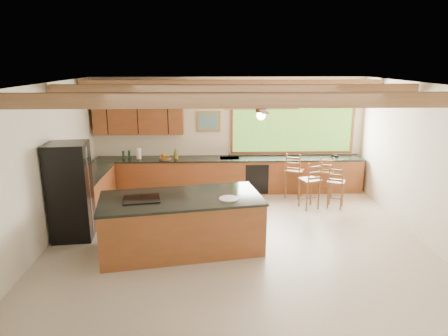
{
  "coord_description": "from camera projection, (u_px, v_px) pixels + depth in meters",
  "views": [
    {
      "loc": [
        -0.49,
        -7.3,
        3.4
      ],
      "look_at": [
        -0.22,
        0.8,
        1.22
      ],
      "focal_mm": 32.0,
      "sensor_mm": 36.0,
      "label": 1
    }
  ],
  "objects": [
    {
      "name": "ground",
      "position": [
        236.0,
        237.0,
        7.95
      ],
      "size": [
        7.2,
        7.2,
        0.0
      ],
      "primitive_type": "plane",
      "color": "#BBAD9B",
      "rests_on": "ground"
    },
    {
      "name": "room_shell",
      "position": [
        227.0,
        122.0,
        8.0
      ],
      "size": [
        7.27,
        6.54,
        3.02
      ],
      "color": "beige",
      "rests_on": "ground"
    },
    {
      "name": "counter_run",
      "position": [
        198.0,
        179.0,
        10.23
      ],
      "size": [
        7.12,
        3.1,
        1.22
      ],
      "color": "brown",
      "rests_on": "ground"
    },
    {
      "name": "island",
      "position": [
        182.0,
        223.0,
        7.36
      ],
      "size": [
        3.1,
        1.85,
        1.03
      ],
      "rotation": [
        0.0,
        0.0,
        0.17
      ],
      "color": "brown",
      "rests_on": "ground"
    },
    {
      "name": "refrigerator",
      "position": [
        70.0,
        191.0,
        7.72
      ],
      "size": [
        0.81,
        0.8,
        1.91
      ],
      "rotation": [
        0.0,
        0.0,
        0.1
      ],
      "color": "black",
      "rests_on": "ground"
    },
    {
      "name": "bar_stool_a",
      "position": [
        295.0,
        171.0,
        10.06
      ],
      "size": [
        0.56,
        0.56,
        1.18
      ],
      "rotation": [
        0.0,
        0.0,
        -0.42
      ],
      "color": "brown",
      "rests_on": "ground"
    },
    {
      "name": "bar_stool_b",
      "position": [
        310.0,
        181.0,
        9.32
      ],
      "size": [
        0.53,
        0.53,
        1.15
      ],
      "rotation": [
        0.0,
        0.0,
        0.34
      ],
      "color": "brown",
      "rests_on": "ground"
    },
    {
      "name": "bar_stool_c",
      "position": [
        327.0,
        173.0,
        10.17
      ],
      "size": [
        0.49,
        0.49,
        1.08
      ],
      "rotation": [
        0.0,
        0.0,
        -0.31
      ],
      "color": "brown",
      "rests_on": "ground"
    },
    {
      "name": "bar_stool_d",
      "position": [
        337.0,
        183.0,
        9.36
      ],
      "size": [
        0.51,
        0.51,
        1.06
      ],
      "rotation": [
        0.0,
        0.0,
        -0.43
      ],
      "color": "brown",
      "rests_on": "ground"
    }
  ]
}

